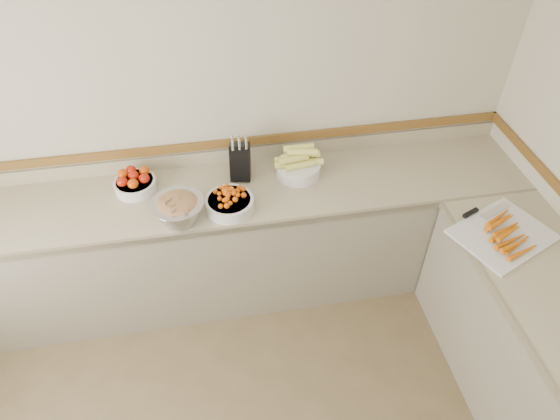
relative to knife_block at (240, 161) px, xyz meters
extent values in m
plane|color=#BCB49B|center=(-0.18, 0.18, 0.27)|extent=(4.00, 0.00, 4.00)
cube|color=tan|center=(-0.18, -0.14, -0.15)|extent=(4.00, 0.65, 0.04)
cube|color=gray|center=(-0.18, -0.14, -0.60)|extent=(4.00, 0.63, 0.86)
cube|color=#7A6B52|center=(-0.18, -0.46, -0.15)|extent=(4.00, 0.02, 0.04)
cube|color=tan|center=(-0.18, 0.17, -0.08)|extent=(4.00, 0.02, 0.10)
cube|color=brown|center=(-0.18, 0.17, 0.02)|extent=(4.00, 0.02, 0.06)
cube|color=black|center=(1.20, -1.57, -0.23)|extent=(0.02, 0.58, 0.06)
cylinder|color=silver|center=(1.20, -1.57, -0.31)|extent=(0.02, 0.50, 0.02)
cube|color=black|center=(0.00, 0.00, -0.01)|extent=(0.15, 0.18, 0.25)
cylinder|color=silver|center=(-0.04, -0.03, 0.14)|extent=(0.02, 0.03, 0.07)
cylinder|color=silver|center=(0.00, -0.03, 0.14)|extent=(0.02, 0.03, 0.07)
cylinder|color=silver|center=(0.04, -0.03, 0.14)|extent=(0.02, 0.03, 0.07)
cylinder|color=silver|center=(-0.04, 0.00, 0.14)|extent=(0.02, 0.03, 0.07)
cylinder|color=silver|center=(0.00, 0.00, 0.14)|extent=(0.02, 0.03, 0.07)
cylinder|color=silver|center=(0.04, 0.00, 0.14)|extent=(0.02, 0.03, 0.07)
cylinder|color=silver|center=(-0.04, 0.02, 0.14)|extent=(0.02, 0.03, 0.07)
cylinder|color=silver|center=(0.00, 0.02, 0.14)|extent=(0.02, 0.03, 0.07)
cylinder|color=silver|center=(0.04, 0.02, 0.14)|extent=(0.02, 0.03, 0.07)
cylinder|color=silver|center=(-0.67, -0.01, -0.09)|extent=(0.26, 0.26, 0.07)
torus|color=silver|center=(-0.67, -0.01, -0.06)|extent=(0.26, 0.26, 0.01)
cylinder|color=white|center=(-0.67, -0.01, -0.06)|extent=(0.23, 0.23, 0.01)
ellipsoid|color=#B01807|center=(-0.73, -0.05, -0.03)|extent=(0.07, 0.07, 0.06)
ellipsoid|color=#C03C07|center=(-0.67, -0.08, -0.03)|extent=(0.07, 0.07, 0.06)
ellipsoid|color=#B01807|center=(-0.60, -0.04, -0.03)|extent=(0.07, 0.07, 0.06)
ellipsoid|color=#C03C07|center=(-0.73, 0.03, -0.03)|extent=(0.07, 0.07, 0.06)
ellipsoid|color=#B01807|center=(-0.67, 0.00, -0.03)|extent=(0.07, 0.07, 0.06)
ellipsoid|color=#C03C07|center=(-0.60, 0.04, -0.03)|extent=(0.07, 0.07, 0.06)
ellipsoid|color=#B01807|center=(-0.68, 0.06, -0.03)|extent=(0.07, 0.07, 0.06)
cylinder|color=silver|center=(-0.10, -0.30, -0.09)|extent=(0.29, 0.29, 0.08)
torus|color=silver|center=(-0.10, -0.30, -0.06)|extent=(0.30, 0.30, 0.01)
cylinder|color=white|center=(-0.10, -0.30, -0.06)|extent=(0.26, 0.26, 0.01)
sphere|color=#C74A07|center=(-0.10, -0.37, -0.02)|extent=(0.03, 0.03, 0.03)
sphere|color=#C74A07|center=(-0.05, -0.24, -0.02)|extent=(0.03, 0.03, 0.03)
sphere|color=#C74A07|center=(-0.12, -0.30, 0.02)|extent=(0.03, 0.03, 0.03)
sphere|color=#C74A07|center=(-0.18, -0.31, -0.02)|extent=(0.03, 0.03, 0.03)
sphere|color=#C74A07|center=(-0.08, -0.28, 0.01)|extent=(0.03, 0.03, 0.03)
sphere|color=#C74A07|center=(-0.07, -0.34, -0.02)|extent=(0.03, 0.03, 0.03)
sphere|color=#C74A07|center=(-0.08, -0.35, -0.01)|extent=(0.03, 0.03, 0.03)
sphere|color=#C74A07|center=(-0.07, -0.36, -0.02)|extent=(0.03, 0.03, 0.03)
sphere|color=#C74A07|center=(-0.13, -0.27, 0.00)|extent=(0.03, 0.03, 0.03)
sphere|color=#C74A07|center=(-0.10, -0.29, 0.01)|extent=(0.03, 0.03, 0.03)
sphere|color=#C74A07|center=(-0.11, -0.30, 0.01)|extent=(0.03, 0.03, 0.03)
sphere|color=#C74A07|center=(-0.14, -0.27, 0.00)|extent=(0.03, 0.03, 0.03)
sphere|color=#C74A07|center=(-0.11, -0.30, 0.01)|extent=(0.03, 0.03, 0.03)
sphere|color=#C74A07|center=(-0.11, -0.27, 0.00)|extent=(0.03, 0.03, 0.03)
sphere|color=#C74A07|center=(-0.07, -0.25, -0.01)|extent=(0.03, 0.03, 0.03)
sphere|color=#C74A07|center=(-0.12, -0.27, -0.01)|extent=(0.03, 0.03, 0.03)
sphere|color=#C74A07|center=(-0.11, -0.29, 0.01)|extent=(0.03, 0.03, 0.03)
sphere|color=#C74A07|center=(-0.11, -0.34, 0.00)|extent=(0.03, 0.03, 0.03)
sphere|color=#C74A07|center=(-0.04, -0.29, -0.01)|extent=(0.03, 0.03, 0.03)
sphere|color=#C74A07|center=(-0.08, -0.27, -0.01)|extent=(0.03, 0.03, 0.03)
sphere|color=#C74A07|center=(-0.12, -0.30, 0.00)|extent=(0.03, 0.03, 0.03)
sphere|color=#C74A07|center=(-0.12, -0.29, 0.00)|extent=(0.03, 0.03, 0.03)
sphere|color=#C74A07|center=(-0.10, -0.30, 0.02)|extent=(0.03, 0.03, 0.03)
sphere|color=#C74A07|center=(-0.08, -0.35, -0.01)|extent=(0.03, 0.03, 0.03)
sphere|color=#C74A07|center=(-0.11, -0.30, 0.00)|extent=(0.03, 0.03, 0.03)
sphere|color=#C74A07|center=(-0.16, -0.29, -0.01)|extent=(0.03, 0.03, 0.03)
sphere|color=#C74A07|center=(-0.10, -0.28, 0.00)|extent=(0.03, 0.03, 0.03)
sphere|color=#C74A07|center=(-0.07, -0.27, -0.01)|extent=(0.03, 0.03, 0.03)
sphere|color=#C74A07|center=(-0.12, -0.26, -0.01)|extent=(0.03, 0.03, 0.03)
sphere|color=#C74A07|center=(-0.13, -0.28, -0.01)|extent=(0.03, 0.03, 0.03)
sphere|color=#C74A07|center=(-0.06, -0.27, -0.01)|extent=(0.03, 0.03, 0.03)
sphere|color=#C74A07|center=(-0.11, -0.35, -0.02)|extent=(0.03, 0.03, 0.03)
sphere|color=#C74A07|center=(-0.01, -0.25, -0.03)|extent=(0.03, 0.03, 0.03)
sphere|color=#C74A07|center=(-0.07, -0.31, -0.01)|extent=(0.03, 0.03, 0.03)
sphere|color=#C74A07|center=(-0.15, -0.21, -0.03)|extent=(0.03, 0.03, 0.03)
sphere|color=#C74A07|center=(-0.09, -0.22, -0.02)|extent=(0.03, 0.03, 0.03)
sphere|color=#C74A07|center=(-0.10, -0.28, 0.01)|extent=(0.03, 0.03, 0.03)
sphere|color=#C74A07|center=(-0.16, -0.34, -0.01)|extent=(0.03, 0.03, 0.03)
sphere|color=#C74A07|center=(-0.11, -0.24, -0.01)|extent=(0.03, 0.03, 0.03)
cylinder|color=silver|center=(0.37, -0.04, -0.08)|extent=(0.29, 0.29, 0.09)
torus|color=silver|center=(0.37, -0.04, -0.05)|extent=(0.29, 0.29, 0.01)
cylinder|color=#D3CB58|center=(0.31, -0.06, -0.02)|extent=(0.19, 0.04, 0.04)
cylinder|color=#D3CB58|center=(0.37, -0.09, -0.02)|extent=(0.20, 0.07, 0.04)
cylinder|color=#D3CB58|center=(0.43, -0.06, -0.02)|extent=(0.20, 0.07, 0.04)
cylinder|color=#D3CB58|center=(0.32, 0.00, -0.02)|extent=(0.19, 0.05, 0.04)
cylinder|color=#D3CB58|center=(0.40, 0.01, -0.02)|extent=(0.20, 0.09, 0.04)
cylinder|color=#D3CB58|center=(0.35, -0.04, 0.02)|extent=(0.19, 0.06, 0.04)
cylinder|color=#D3CB58|center=(0.41, -0.03, 0.02)|extent=(0.20, 0.07, 0.04)
cylinder|color=#D3CB58|center=(0.37, -0.01, 0.06)|extent=(0.19, 0.05, 0.04)
cylinder|color=#D3CB58|center=(0.33, -0.07, 0.02)|extent=(0.20, 0.07, 0.04)
cylinder|color=#D3CB58|center=(0.39, -0.06, 0.06)|extent=(0.20, 0.08, 0.04)
cylinder|color=#B2B2BA|center=(-0.40, -0.35, -0.05)|extent=(0.31, 0.31, 0.14)
torus|color=#B2B2BA|center=(-0.40, -0.35, 0.01)|extent=(0.31, 0.31, 0.01)
ellipsoid|color=#A41221|center=(-0.40, -0.35, 0.00)|extent=(0.25, 0.25, 0.08)
cube|color=#A41221|center=(-0.47, -0.37, 0.04)|extent=(0.03, 0.03, 0.02)
cube|color=#79A952|center=(-0.37, -0.33, 0.03)|extent=(0.03, 0.03, 0.02)
cube|color=#A41221|center=(-0.42, -0.43, 0.03)|extent=(0.03, 0.03, 0.02)
cube|color=#79A952|center=(-0.44, -0.34, 0.04)|extent=(0.03, 0.03, 0.02)
cube|color=#A41221|center=(-0.41, -0.37, 0.02)|extent=(0.03, 0.03, 0.02)
cube|color=#79A952|center=(-0.35, -0.44, 0.03)|extent=(0.02, 0.02, 0.02)
cube|color=#A41221|center=(-0.45, -0.40, 0.03)|extent=(0.03, 0.03, 0.02)
cube|color=#79A952|center=(-0.41, -0.30, 0.02)|extent=(0.03, 0.03, 0.02)
cube|color=#A41221|center=(-0.40, -0.35, 0.03)|extent=(0.03, 0.03, 0.02)
cube|color=#79A952|center=(-0.38, -0.35, 0.03)|extent=(0.02, 0.02, 0.02)
cube|color=#A41221|center=(-0.39, -0.34, 0.04)|extent=(0.02, 0.02, 0.02)
cube|color=#79A952|center=(-0.42, -0.39, 0.03)|extent=(0.03, 0.03, 0.02)
cube|color=#A41221|center=(-0.49, -0.31, 0.03)|extent=(0.02, 0.02, 0.02)
cube|color=#79A952|center=(-0.40, -0.33, 0.03)|extent=(0.02, 0.02, 0.02)
cube|color=silver|center=(1.41, -0.79, -0.12)|extent=(0.64, 0.58, 0.02)
cone|color=#C75C07|center=(1.41, -0.96, -0.09)|extent=(0.20, 0.11, 0.03)
cone|color=#C75C07|center=(1.41, -0.93, -0.07)|extent=(0.20, 0.11, 0.03)
cone|color=#C75C07|center=(1.41, -0.90, -0.09)|extent=(0.20, 0.11, 0.03)
cone|color=#C75C07|center=(1.41, -0.87, -0.09)|extent=(0.20, 0.11, 0.03)
cone|color=#C75C07|center=(1.41, -0.84, -0.07)|extent=(0.20, 0.11, 0.03)
cone|color=#C75C07|center=(1.41, -0.81, -0.09)|extent=(0.20, 0.11, 0.03)
cone|color=#C75C07|center=(1.41, -0.77, -0.09)|extent=(0.20, 0.11, 0.03)
cone|color=#C75C07|center=(1.41, -0.74, -0.07)|extent=(0.20, 0.11, 0.03)
cone|color=#C75C07|center=(1.41, -0.71, -0.09)|extent=(0.20, 0.11, 0.03)
cone|color=#C75C07|center=(1.41, -0.68, -0.09)|extent=(0.20, 0.11, 0.03)
cube|color=silver|center=(1.45, -0.61, -0.11)|extent=(0.21, 0.12, 0.00)
cube|color=black|center=(1.29, -0.61, -0.10)|extent=(0.11, 0.07, 0.02)
camera|label=1|loc=(-0.19, -2.53, 1.92)|focal=32.00mm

